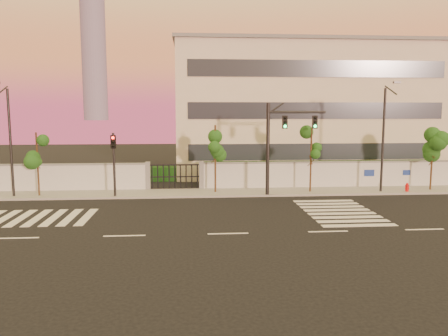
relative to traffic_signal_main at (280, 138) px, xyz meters
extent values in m
plane|color=black|center=(-4.36, -9.11, -4.12)|extent=(120.00, 120.00, 0.00)
cube|color=gray|center=(-4.36, 1.39, -4.05)|extent=(60.00, 3.00, 0.15)
cube|color=silver|center=(10.14, 2.89, -3.12)|extent=(31.00, 0.30, 2.00)
cube|color=slate|center=(10.14, 2.89, -2.06)|extent=(31.00, 0.36, 0.12)
cube|color=slate|center=(-9.36, 2.89, -3.02)|extent=(0.35, 0.35, 2.20)
cube|color=slate|center=(-5.36, 2.89, -3.02)|extent=(0.35, 0.35, 2.20)
cube|color=#173610|center=(4.64, 5.39, -3.22)|extent=(20.00, 2.00, 1.80)
cube|color=#173610|center=(-20.36, 5.39, -3.42)|extent=(12.00, 1.80, 1.40)
cube|color=#173610|center=(-7.36, 7.89, -3.52)|extent=(6.00, 1.50, 1.20)
cube|color=beige|center=(4.64, 12.89, 1.88)|extent=(24.00, 12.00, 12.00)
cube|color=#262D38|center=(4.64, 6.87, -1.62)|extent=(22.00, 0.08, 1.40)
cube|color=#262D38|center=(4.64, 6.87, 1.88)|extent=(22.00, 0.08, 1.40)
cube|color=#262D38|center=(4.64, 6.87, 5.38)|extent=(22.00, 0.08, 1.40)
cube|color=slate|center=(4.64, 12.89, 7.98)|extent=(24.40, 12.40, 0.30)
cylinder|color=slate|center=(-69.36, 270.89, 50.88)|extent=(16.00, 16.00, 110.00)
cube|color=silver|center=(-16.56, -5.11, -4.11)|extent=(0.50, 4.00, 0.02)
cube|color=silver|center=(-15.66, -5.11, -4.11)|extent=(0.50, 4.00, 0.02)
cube|color=silver|center=(-14.76, -5.11, -4.11)|extent=(0.50, 4.00, 0.02)
cube|color=silver|center=(-13.86, -5.11, -4.11)|extent=(0.50, 4.00, 0.02)
cube|color=silver|center=(-12.96, -5.11, -4.11)|extent=(0.50, 4.00, 0.02)
cube|color=silver|center=(-12.06, -5.11, -4.11)|extent=(0.50, 4.00, 0.02)
cube|color=silver|center=(2.64, -8.11, -4.11)|extent=(4.00, 0.50, 0.02)
cube|color=silver|center=(2.64, -7.21, -4.11)|extent=(4.00, 0.50, 0.02)
cube|color=silver|center=(2.64, -6.31, -4.11)|extent=(4.00, 0.50, 0.02)
cube|color=silver|center=(2.64, -5.41, -4.11)|extent=(4.00, 0.50, 0.02)
cube|color=silver|center=(2.64, -4.51, -4.11)|extent=(4.00, 0.50, 0.02)
cube|color=silver|center=(2.64, -3.61, -4.11)|extent=(4.00, 0.50, 0.02)
cube|color=silver|center=(2.64, -2.71, -4.11)|extent=(4.00, 0.50, 0.02)
cube|color=silver|center=(2.64, -1.81, -4.11)|extent=(4.00, 0.50, 0.02)
cube|color=silver|center=(-14.36, -9.11, -4.11)|extent=(2.00, 0.15, 0.01)
cube|color=silver|center=(-9.36, -9.11, -4.11)|extent=(2.00, 0.15, 0.01)
cube|color=silver|center=(-4.36, -9.11, -4.11)|extent=(2.00, 0.15, 0.01)
cube|color=silver|center=(0.64, -9.11, -4.11)|extent=(2.00, 0.15, 0.01)
cube|color=silver|center=(5.64, -9.11, -4.11)|extent=(2.00, 0.15, 0.01)
cylinder|color=#382314|center=(-16.67, 0.89, -1.86)|extent=(0.11, 0.11, 4.52)
sphere|color=#164313|center=(-16.67, 0.89, -0.50)|extent=(1.05, 1.05, 1.05)
sphere|color=#164313|center=(-16.33, 1.08, -1.18)|extent=(0.80, 0.80, 0.80)
sphere|color=#164313|center=(-16.95, 0.74, -0.96)|extent=(0.77, 0.77, 0.77)
cylinder|color=#382314|center=(-4.40, 1.30, -1.64)|extent=(0.13, 0.13, 4.97)
sphere|color=#164313|center=(-4.40, 1.30, -0.15)|extent=(1.23, 1.23, 1.23)
sphere|color=#164313|center=(-4.01, 1.53, -0.89)|extent=(0.94, 0.94, 0.94)
sphere|color=#164313|center=(-4.73, 1.14, -0.64)|extent=(0.89, 0.89, 0.89)
cylinder|color=#382314|center=(2.51, 0.96, -1.74)|extent=(0.12, 0.12, 4.75)
sphere|color=#164313|center=(2.51, 0.96, -0.32)|extent=(1.12, 1.12, 1.12)
sphere|color=#164313|center=(2.86, 1.17, -1.03)|extent=(0.85, 0.85, 0.85)
sphere|color=#164313|center=(2.20, 0.81, -0.79)|extent=(0.81, 0.81, 0.81)
cylinder|color=#382314|center=(11.67, 1.05, -1.73)|extent=(0.13, 0.13, 4.78)
sphere|color=#164313|center=(11.67, 1.05, -0.30)|extent=(1.22, 1.22, 1.22)
sphere|color=#164313|center=(12.06, 1.27, -1.01)|extent=(0.93, 0.93, 0.93)
sphere|color=#164313|center=(11.34, 0.88, -0.78)|extent=(0.89, 0.89, 0.89)
cylinder|color=black|center=(-0.82, 0.01, -0.86)|extent=(0.25, 0.25, 6.52)
cylinder|color=black|center=(1.18, 0.01, 1.77)|extent=(4.00, 0.26, 0.17)
cube|color=black|center=(0.33, -0.04, 1.08)|extent=(0.37, 0.19, 0.95)
sphere|color=#0CF259|center=(0.33, -0.15, 0.79)|extent=(0.21, 0.21, 0.21)
cube|color=black|center=(2.44, -0.04, 1.08)|extent=(0.37, 0.19, 0.95)
sphere|color=#0CF259|center=(2.44, -0.15, 0.79)|extent=(0.21, 0.21, 0.21)
cylinder|color=black|center=(-11.38, 0.27, -1.87)|extent=(0.16, 0.16, 4.49)
cube|color=black|center=(-11.38, 0.22, -0.23)|extent=(0.35, 0.18, 0.90)
sphere|color=red|center=(-11.38, 0.11, 0.05)|extent=(0.20, 0.20, 0.20)
cylinder|color=black|center=(-18.35, 0.83, -0.39)|extent=(0.17, 0.17, 7.46)
cylinder|color=black|center=(-18.35, -0.01, 3.15)|extent=(0.09, 1.78, 0.73)
cylinder|color=black|center=(7.66, 0.62, -0.33)|extent=(0.17, 0.17, 7.58)
cylinder|color=black|center=(7.66, -0.23, 3.27)|extent=(0.09, 1.81, 0.74)
cube|color=#3F3F44|center=(7.66, -1.08, 3.75)|extent=(0.47, 0.24, 0.14)
cylinder|color=red|center=(9.55, 0.43, -3.86)|extent=(0.23, 0.23, 0.51)
cylinder|color=red|center=(9.55, 0.43, -3.56)|extent=(0.29, 0.29, 0.10)
sphere|color=red|center=(9.55, 0.43, -3.44)|extent=(0.18, 0.18, 0.18)
cylinder|color=red|center=(9.55, 0.43, -3.76)|extent=(0.30, 0.17, 0.10)
camera|label=1|loc=(-6.14, -29.77, 1.83)|focal=35.00mm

